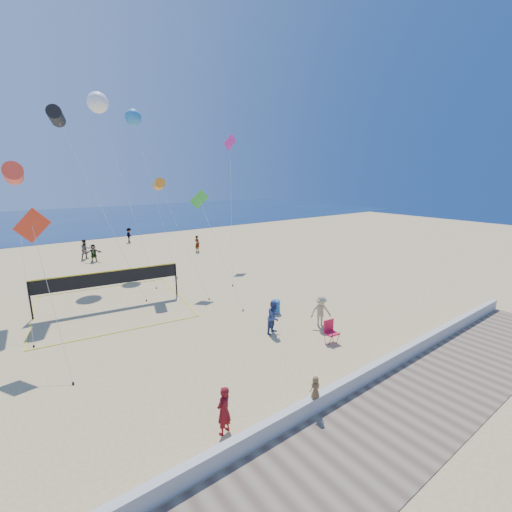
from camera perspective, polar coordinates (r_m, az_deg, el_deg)
ground at (r=14.95m, az=0.23°, el=-19.14°), size 120.00×120.00×0.00m
ocean at (r=72.91m, az=-30.73°, el=5.11°), size 140.00×50.00×0.03m
seawall at (r=12.94m, az=9.00°, el=-23.51°), size 32.00×0.30×0.60m
boardwalk at (r=12.15m, az=16.63°, el=-28.55°), size 32.00×3.60×0.03m
woman at (r=11.84m, az=-5.40°, el=-24.24°), size 0.69×0.58×1.63m
toddler at (r=12.60m, az=9.86°, el=-20.76°), size 0.41×0.29×0.80m
bystander_a at (r=17.98m, az=3.02°, el=-10.12°), size 1.01×0.89×1.76m
bystander_b at (r=18.99m, az=10.75°, el=-9.05°), size 1.31×1.11×1.76m
far_person_1 at (r=35.99m, az=-25.46°, el=0.45°), size 1.63×0.91×1.68m
far_person_2 at (r=37.32m, az=-9.77°, el=2.05°), size 0.58×0.73×1.77m
far_person_3 at (r=37.48m, az=-26.56°, el=1.00°), size 1.06×0.90×1.92m
far_person_4 at (r=44.80m, az=-20.37°, el=3.27°), size 1.18×1.32×1.77m
camp_chair at (r=17.55m, az=12.25°, el=-11.93°), size 0.67×0.80×1.24m
trash_barrel at (r=20.62m, az=3.30°, el=-8.46°), size 0.55×0.55×0.78m
volleyball_net at (r=23.13m, az=-23.29°, el=-4.05°), size 9.67×9.55×2.29m
kite_0 at (r=24.18m, az=-35.41°, el=11.13°), size 1.13×7.10×8.79m
kite_1 at (r=26.44m, az=-30.34°, el=19.44°), size 3.95×5.88×12.23m
kite_2 at (r=25.01m, az=-15.85°, el=11.42°), size 1.85×5.26×7.90m
kite_3 at (r=17.84m, az=-33.06°, el=3.31°), size 1.45×4.42×6.67m
kite_4 at (r=24.29m, az=-9.02°, el=8.24°), size 1.39×5.96×7.09m
kite_5 at (r=32.66m, az=-4.34°, el=17.11°), size 5.65×7.78×11.81m
kite_6 at (r=31.86m, az=-24.88°, el=22.18°), size 2.01×8.21×14.38m
kite_7 at (r=33.72m, az=-19.80°, el=20.91°), size 1.78×7.86×13.63m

